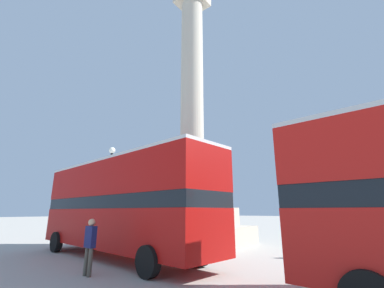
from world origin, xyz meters
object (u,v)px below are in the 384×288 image
Objects in this scene: monument_column at (192,163)px; street_lamp at (109,193)px; bus_a at (120,203)px; pedestrian_near_lamp at (90,243)px.

monument_column is 5.59m from street_lamp.
bus_a is 6.31× the size of pedestrian_near_lamp.
bus_a is at bearing -24.25° from street_lamp.
bus_a is 3.19m from street_lamp.
monument_column is 6.27m from bus_a.
street_lamp is at bearing 144.69° from pedestrian_near_lamp.
street_lamp is at bearing -122.69° from monument_column.
bus_a is at bearing 130.85° from pedestrian_near_lamp.
pedestrian_near_lamp is (2.06, -8.23, -4.16)m from monument_column.
monument_column is 3.40× the size of street_lamp.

